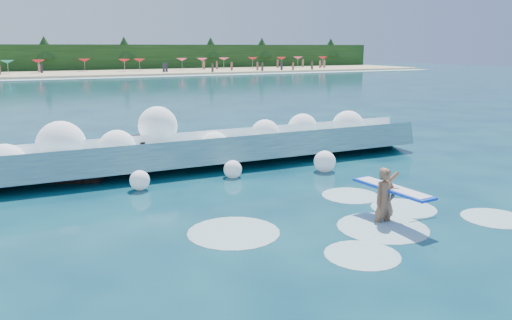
% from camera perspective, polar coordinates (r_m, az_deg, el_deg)
% --- Properties ---
extents(ground, '(200.00, 200.00, 0.00)m').
position_cam_1_polar(ground, '(13.41, -2.10, -7.35)').
color(ground, '#082A40').
rests_on(ground, ground).
extents(beach, '(140.00, 20.00, 0.40)m').
position_cam_1_polar(beach, '(89.80, -22.68, 9.05)').
color(beach, tan).
rests_on(beach, ground).
extents(wet_band, '(140.00, 5.00, 0.08)m').
position_cam_1_polar(wet_band, '(78.85, -22.19, 8.58)').
color(wet_band, silver).
rests_on(wet_band, ground).
extents(treeline, '(140.00, 4.00, 5.00)m').
position_cam_1_polar(treeline, '(99.70, -23.15, 10.62)').
color(treeline, black).
rests_on(treeline, ground).
extents(breaking_wave, '(19.64, 2.99, 1.69)m').
position_cam_1_polar(breaking_wave, '(19.87, -7.13, 1.02)').
color(breaking_wave, teal).
rests_on(breaking_wave, ground).
extents(rock_cluster, '(8.12, 3.26, 1.31)m').
position_cam_1_polar(rock_cluster, '(19.59, -20.88, -0.43)').
color(rock_cluster, black).
rests_on(rock_cluster, ground).
extents(surfer_with_board, '(1.02, 2.98, 1.83)m').
position_cam_1_polar(surfer_with_board, '(13.74, 14.69, -4.30)').
color(surfer_with_board, '#8C5C41').
rests_on(surfer_with_board, ground).
extents(wave_spray, '(15.41, 4.78, 2.41)m').
position_cam_1_polar(wave_spray, '(19.60, -8.32, 2.29)').
color(wave_spray, white).
rests_on(wave_spray, ground).
extents(surf_foam, '(9.03, 5.73, 0.12)m').
position_cam_1_polar(surf_foam, '(13.76, 11.15, -7.06)').
color(surf_foam, silver).
rests_on(surf_foam, ground).
extents(beach_umbrellas, '(113.40, 6.74, 0.50)m').
position_cam_1_polar(beach_umbrellas, '(91.59, -23.01, 10.36)').
color(beach_umbrellas, '#EA4472').
rests_on(beach_umbrellas, ground).
extents(beachgoers, '(98.09, 13.65, 1.92)m').
position_cam_1_polar(beachgoers, '(87.41, -20.63, 9.72)').
color(beachgoers, '#3F332D').
rests_on(beachgoers, ground).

